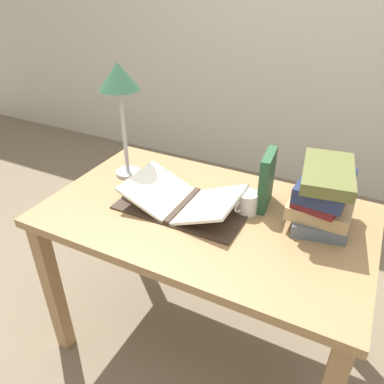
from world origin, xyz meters
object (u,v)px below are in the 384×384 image
open_book (183,201)px  book_standing_upright (267,180)px  book_stack_tall (323,196)px  coffee_mug (247,203)px  reading_lamp (119,84)px

open_book → book_standing_upright: 0.34m
open_book → book_stack_tall: 0.53m
open_book → book_stack_tall: size_ratio=1.62×
coffee_mug → book_standing_upright: bearing=61.4°
open_book → reading_lamp: (-0.36, 0.13, 0.39)m
book_stack_tall → reading_lamp: size_ratio=0.63×
open_book → coffee_mug: size_ratio=4.74×
book_stack_tall → book_standing_upright: 0.22m
open_book → book_stack_tall: book_stack_tall is taller
reading_lamp → open_book: bearing=-20.2°
book_stack_tall → reading_lamp: (-0.86, -0.01, 0.30)m
reading_lamp → book_standing_upright: bearing=3.2°
book_stack_tall → coffee_mug: 0.28m
book_standing_upright → coffee_mug: size_ratio=2.10×
open_book → reading_lamp: reading_lamp is taller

